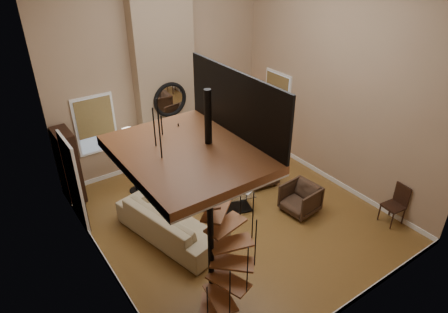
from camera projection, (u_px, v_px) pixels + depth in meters
ground at (234, 216)px, 9.32m from camera, size 6.00×6.50×0.01m
back_wall at (160, 66)px, 10.26m from camera, size 6.00×0.02×5.50m
front_wall at (372, 179)px, 5.64m from camera, size 6.00×0.02×5.50m
left_wall at (86, 147)px, 6.46m from camera, size 0.02×6.50×5.50m
right_wall at (338, 78)px, 9.44m from camera, size 0.02×6.50×5.50m
baseboard_back at (168, 157)px, 11.59m from camera, size 6.00×0.02×0.12m
baseboard_front at (343, 308)px, 6.98m from camera, size 6.00×0.02×0.12m
baseboard_left at (110, 268)px, 7.80m from camera, size 0.02×6.50×0.12m
baseboard_right at (323, 174)px, 10.78m from camera, size 0.02×6.50×0.12m
chimney_breast at (164, 68)px, 10.13m from camera, size 1.60×0.38×5.50m
hearth at (179, 168)px, 11.14m from camera, size 1.50×0.60×0.04m
firebox at (173, 147)px, 11.08m from camera, size 0.95×0.02×0.72m
mantel at (173, 129)px, 10.72m from camera, size 1.70×0.18×0.06m
mirror_frame at (170, 100)px, 10.37m from camera, size 0.94×0.10×0.94m
mirror_disc at (170, 100)px, 10.38m from camera, size 0.80×0.01×0.80m
vase_left at (153, 128)px, 10.40m from camera, size 0.24×0.24×0.25m
vase_right at (191, 118)px, 10.98m from camera, size 0.20×0.20×0.21m
window_back at (95, 124)px, 9.86m from camera, size 1.02×0.06×1.52m
window_right at (277, 97)px, 11.41m from camera, size 0.06×1.02×1.52m
entry_door at (74, 183)px, 8.61m from camera, size 0.10×1.05×2.16m
loft at (193, 148)px, 5.41m from camera, size 1.70×2.20×1.09m
spiral_stair at (211, 224)px, 6.27m from camera, size 1.47×1.47×4.06m
hutch at (69, 165)px, 9.45m from camera, size 0.38×0.80×1.79m
sofa at (170, 222)px, 8.51m from camera, size 1.56×2.70×0.74m
armchair_near at (262, 171)px, 10.38m from camera, size 0.87×0.85×0.70m
armchair_far at (302, 198)px, 9.34m from camera, size 0.83×0.81×0.70m
coffee_table at (229, 200)px, 9.35m from camera, size 1.24×0.86×0.44m
bowl at (228, 192)px, 9.28m from camera, size 0.39×0.39×0.10m
book at (245, 192)px, 9.33m from camera, size 0.25×0.29×0.02m
floor_lamp at (130, 142)px, 9.50m from camera, size 0.40×0.40×1.71m
accent_lamp at (220, 139)px, 12.14m from camera, size 0.14×0.14×0.51m
side_chair at (397, 202)px, 8.89m from camera, size 0.47×0.45×0.92m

